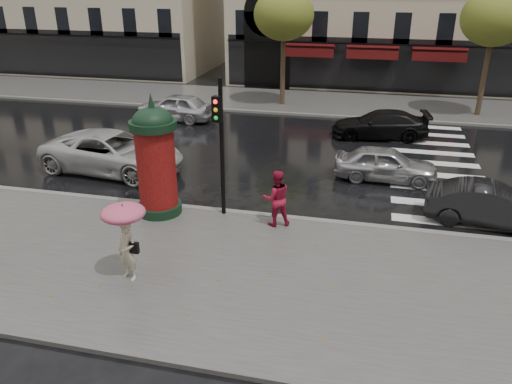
% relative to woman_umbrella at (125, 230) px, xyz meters
% --- Properties ---
extents(ground, '(160.00, 160.00, 0.00)m').
position_rel_woman_umbrella_xyz_m(ground, '(2.35, 1.37, -1.50)').
color(ground, black).
rests_on(ground, ground).
extents(near_sidewalk, '(90.00, 7.00, 0.12)m').
position_rel_woman_umbrella_xyz_m(near_sidewalk, '(2.35, 0.87, -1.44)').
color(near_sidewalk, '#474744').
rests_on(near_sidewalk, ground).
extents(far_sidewalk, '(90.00, 6.00, 0.12)m').
position_rel_woman_umbrella_xyz_m(far_sidewalk, '(2.35, 20.37, -1.44)').
color(far_sidewalk, '#474744').
rests_on(far_sidewalk, ground).
extents(near_kerb, '(90.00, 0.25, 0.14)m').
position_rel_woman_umbrella_xyz_m(near_kerb, '(2.35, 4.37, -1.43)').
color(near_kerb, slate).
rests_on(near_kerb, ground).
extents(far_kerb, '(90.00, 0.25, 0.14)m').
position_rel_woman_umbrella_xyz_m(far_kerb, '(2.35, 17.37, -1.43)').
color(far_kerb, slate).
rests_on(far_kerb, ground).
extents(zebra_crossing, '(3.60, 11.75, 0.01)m').
position_rel_woman_umbrella_xyz_m(zebra_crossing, '(8.35, 10.97, -1.50)').
color(zebra_crossing, silver).
rests_on(zebra_crossing, ground).
extents(tree_far_left, '(3.40, 3.40, 6.64)m').
position_rel_woman_umbrella_xyz_m(tree_far_left, '(0.35, 19.37, 3.67)').
color(tree_far_left, '#38281C').
rests_on(tree_far_left, ground).
extents(tree_far_right, '(3.40, 3.40, 6.64)m').
position_rel_woman_umbrella_xyz_m(tree_far_right, '(11.35, 19.37, 3.67)').
color(tree_far_right, '#38281C').
rests_on(tree_far_right, ground).
extents(woman_umbrella, '(1.09, 1.09, 2.09)m').
position_rel_woman_umbrella_xyz_m(woman_umbrella, '(0.00, 0.00, 0.00)').
color(woman_umbrella, beige).
rests_on(woman_umbrella, near_sidewalk).
extents(woman_red, '(1.06, 0.95, 1.77)m').
position_rel_woman_umbrella_xyz_m(woman_red, '(3.04, 3.77, -0.49)').
color(woman_red, '#A31432').
rests_on(woman_red, near_sidewalk).
extents(man_burgundy, '(0.90, 0.62, 1.75)m').
position_rel_woman_umbrella_xyz_m(man_burgundy, '(-1.08, 3.77, -0.50)').
color(man_burgundy, '#4C0F1F').
rests_on(man_burgundy, near_sidewalk).
extents(morris_column, '(1.45, 1.45, 3.91)m').
position_rel_woman_umbrella_xyz_m(morris_column, '(-0.81, 3.77, 0.49)').
color(morris_column, black).
rests_on(morris_column, near_sidewalk).
extents(traffic_light, '(0.30, 0.42, 4.36)m').
position_rel_woman_umbrella_xyz_m(traffic_light, '(1.22, 4.08, 1.26)').
color(traffic_light, black).
rests_on(traffic_light, near_sidewalk).
extents(car_silver, '(3.82, 1.57, 1.30)m').
position_rel_woman_umbrella_xyz_m(car_silver, '(6.31, 8.62, -0.85)').
color(car_silver, '#B3B4B9').
rests_on(car_silver, ground).
extents(car_darkgrey, '(4.05, 1.82, 1.29)m').
position_rel_woman_umbrella_xyz_m(car_darkgrey, '(9.49, 5.57, -0.86)').
color(car_darkgrey, black).
rests_on(car_darkgrey, ground).
extents(car_white, '(5.92, 3.20, 1.58)m').
position_rel_woman_umbrella_xyz_m(car_white, '(-4.20, 7.11, -0.71)').
color(car_white, '#BBBBBB').
rests_on(car_white, ground).
extents(car_black, '(4.71, 2.37, 1.31)m').
position_rel_woman_umbrella_xyz_m(car_black, '(6.07, 14.12, -0.84)').
color(car_black, black).
rests_on(car_black, ground).
extents(car_far_silver, '(4.35, 2.03, 1.44)m').
position_rel_woman_umbrella_xyz_m(car_far_silver, '(-4.64, 14.89, -0.78)').
color(car_far_silver, silver).
rests_on(car_far_silver, ground).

